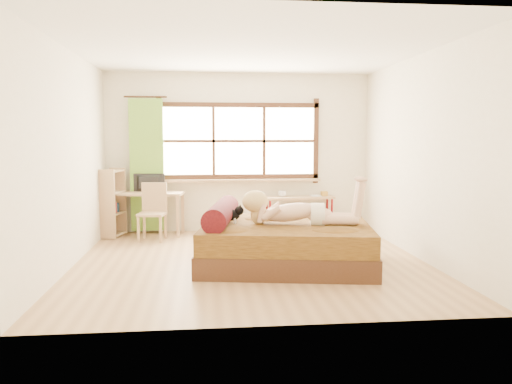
{
  "coord_description": "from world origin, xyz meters",
  "views": [
    {
      "loc": [
        -0.58,
        -6.34,
        1.6
      ],
      "look_at": [
        0.09,
        0.2,
        0.89
      ],
      "focal_mm": 35.0,
      "sensor_mm": 36.0,
      "label": 1
    }
  ],
  "objects": [
    {
      "name": "floor",
      "position": [
        0.0,
        0.0,
        0.0
      ],
      "size": [
        4.5,
        4.5,
        0.0
      ],
      "primitive_type": "plane",
      "color": "#9E754C",
      "rests_on": "ground"
    },
    {
      "name": "ceiling",
      "position": [
        0.0,
        0.0,
        2.7
      ],
      "size": [
        4.5,
        4.5,
        0.0
      ],
      "primitive_type": "plane",
      "rotation": [
        3.14,
        0.0,
        0.0
      ],
      "color": "white",
      "rests_on": "wall_back"
    },
    {
      "name": "chair",
      "position": [
        -1.41,
        1.58,
        0.5
      ],
      "size": [
        0.45,
        0.45,
        0.9
      ],
      "rotation": [
        0.0,
        0.0,
        -0.14
      ],
      "color": "#A6815A",
      "rests_on": "floor"
    },
    {
      "name": "woman",
      "position": [
        0.58,
        -0.24,
        0.84
      ],
      "size": [
        1.52,
        0.66,
        0.63
      ],
      "primitive_type": null,
      "rotation": [
        0.0,
        0.0,
        -0.17
      ],
      "color": "#D4A589",
      "rests_on": "bed"
    },
    {
      "name": "cup",
      "position": [
        0.73,
        2.07,
        0.65
      ],
      "size": [
        0.14,
        0.14,
        0.1
      ],
      "primitive_type": "imported",
      "rotation": [
        0.0,
        0.0,
        0.11
      ],
      "color": "gray",
      "rests_on": "pipe_shelf"
    },
    {
      "name": "kitten",
      "position": [
        -0.29,
        -0.09,
        0.65
      ],
      "size": [
        0.33,
        0.18,
        0.25
      ],
      "primitive_type": null,
      "rotation": [
        0.0,
        0.0,
        -0.17
      ],
      "color": "black",
      "rests_on": "bed"
    },
    {
      "name": "bed",
      "position": [
        0.38,
        -0.18,
        0.29
      ],
      "size": [
        2.36,
        2.01,
        0.8
      ],
      "rotation": [
        0.0,
        0.0,
        -0.17
      ],
      "color": "#321A0F",
      "rests_on": "floor"
    },
    {
      "name": "book",
      "position": [
        1.23,
        2.07,
        0.61
      ],
      "size": [
        0.19,
        0.24,
        0.02
      ],
      "primitive_type": "imported",
      "rotation": [
        0.0,
        0.0,
        0.11
      ],
      "color": "gray",
      "rests_on": "pipe_shelf"
    },
    {
      "name": "wall_front",
      "position": [
        0.0,
        -2.25,
        1.35
      ],
      "size": [
        4.5,
        0.0,
        4.5
      ],
      "primitive_type": "plane",
      "rotation": [
        -1.57,
        0.0,
        0.0
      ],
      "color": "silver",
      "rests_on": "floor"
    },
    {
      "name": "pipe_shelf",
      "position": [
        1.04,
        2.07,
        0.44
      ],
      "size": [
        1.22,
        0.42,
        0.68
      ],
      "rotation": [
        0.0,
        0.0,
        0.11
      ],
      "color": "#A6815A",
      "rests_on": "floor"
    },
    {
      "name": "window",
      "position": [
        0.0,
        2.22,
        1.51
      ],
      "size": [
        2.8,
        0.16,
        1.46
      ],
      "color": "#FFEDBF",
      "rests_on": "wall_back"
    },
    {
      "name": "wall_left",
      "position": [
        -2.25,
        0.0,
        1.35
      ],
      "size": [
        0.0,
        4.5,
        4.5
      ],
      "primitive_type": "plane",
      "rotation": [
        1.57,
        0.0,
        1.57
      ],
      "color": "silver",
      "rests_on": "floor"
    },
    {
      "name": "wall_back",
      "position": [
        0.0,
        2.25,
        1.35
      ],
      "size": [
        4.5,
        0.0,
        4.5
      ],
      "primitive_type": "plane",
      "rotation": [
        1.57,
        0.0,
        0.0
      ],
      "color": "silver",
      "rests_on": "floor"
    },
    {
      "name": "wall_right",
      "position": [
        2.25,
        0.0,
        1.35
      ],
      "size": [
        0.0,
        4.5,
        4.5
      ],
      "primitive_type": "plane",
      "rotation": [
        1.57,
        0.0,
        -1.57
      ],
      "color": "silver",
      "rests_on": "floor"
    },
    {
      "name": "curtain",
      "position": [
        -1.55,
        2.13,
        1.15
      ],
      "size": [
        0.55,
        0.1,
        2.2
      ],
      "primitive_type": "cube",
      "color": "#4D8424",
      "rests_on": "wall_back"
    },
    {
      "name": "desk",
      "position": [
        -1.52,
        1.95,
        0.62
      ],
      "size": [
        1.21,
        0.68,
        0.72
      ],
      "rotation": [
        0.0,
        0.0,
        -0.14
      ],
      "color": "#A6815A",
      "rests_on": "floor"
    },
    {
      "name": "bookshelf",
      "position": [
        -2.08,
        1.87,
        0.56
      ],
      "size": [
        0.37,
        0.53,
        1.1
      ],
      "rotation": [
        0.0,
        0.0,
        -0.23
      ],
      "color": "#A6815A",
      "rests_on": "floor"
    },
    {
      "name": "monitor",
      "position": [
        -1.52,
        2.0,
        0.87
      ],
      "size": [
        0.52,
        0.14,
        0.3
      ],
      "primitive_type": "imported",
      "rotation": [
        0.0,
        0.0,
        3.0
      ],
      "color": "black",
      "rests_on": "desk"
    }
  ]
}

